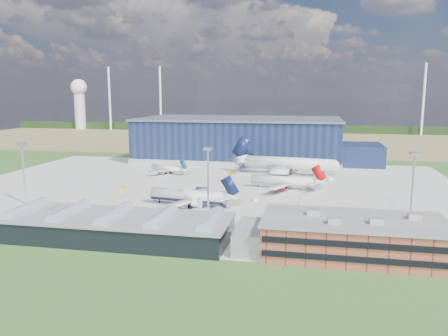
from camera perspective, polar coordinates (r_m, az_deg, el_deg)
ground at (r=180.96m, az=-2.95°, el=-3.32°), size 600.00×600.00×0.00m
apron at (r=190.42m, az=-2.20°, el=-2.65°), size 220.00×160.00×0.08m
farmland at (r=395.34m, az=4.96°, el=3.74°), size 600.00×220.00×0.01m
treeline at (r=474.25m, az=6.06°, el=5.20°), size 600.00×8.00×8.00m
horizon_dressing at (r=521.27m, az=-15.62°, el=8.62°), size 440.20×18.00×70.00m
hangar at (r=270.32m, az=2.58°, el=3.50°), size 145.00×62.00×26.10m
ops_building at (r=117.00m, az=16.48°, el=-8.59°), size 46.00×23.00×10.90m
glass_concourse at (r=127.17m, az=-12.57°, el=-7.47°), size 78.00×23.00×8.60m
light_mast_west at (r=176.75m, az=-24.76°, el=0.58°), size 2.60×2.60×23.00m
light_mast_center at (r=146.99m, az=-2.10°, el=-0.21°), size 2.60×2.60×23.00m
light_mast_east at (r=146.40m, az=23.48°, el=-1.06°), size 2.60×2.60×23.00m
airliner_navy at (r=159.84m, az=-4.78°, el=-2.86°), size 41.76×41.07×12.12m
airliner_red at (r=188.98m, az=7.66°, el=-1.06°), size 40.89×40.29×11.44m
airliner_widebody at (r=221.55m, az=8.40°, el=1.43°), size 64.78×63.75×18.55m
airliner_regional at (r=225.82m, az=-7.46°, el=0.30°), size 33.86×33.59×8.37m
gse_tug_a at (r=193.08m, az=-13.16°, el=-2.53°), size 2.06×3.32×1.37m
gse_tug_b at (r=134.04m, az=9.27°, el=-7.86°), size 3.05×3.13×1.14m
gse_cart_a at (r=168.02m, az=4.16°, el=-4.13°), size 2.49×3.24×1.26m
gse_van_b at (r=212.53m, az=13.40°, el=-1.33°), size 4.77×4.75×2.12m
gse_tug_c at (r=225.18m, az=0.93°, el=-0.53°), size 3.04×3.86×1.47m
airstair at (r=155.14m, az=-3.54°, el=-4.91°), size 2.81×5.36×3.27m
car_a at (r=130.88m, az=20.25°, el=-8.79°), size 3.48×2.25×1.10m
car_b at (r=129.19m, az=10.72°, el=-8.59°), size 3.50×1.94×1.09m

